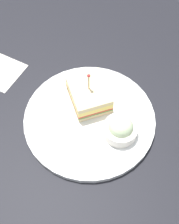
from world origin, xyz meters
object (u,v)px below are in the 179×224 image
at_px(plate, 89,118).
at_px(fork, 0,86).
at_px(sandwich_half_center, 89,94).
at_px(napkin, 2,72).
at_px(coleslaw_bowl, 120,129).

relative_size(plate, fork, 2.38).
height_order(sandwich_half_center, napkin, sandwich_half_center).
xyz_separation_m(coleslaw_bowl, napkin, (-0.33, -0.05, -0.03)).
xyz_separation_m(plate, coleslaw_bowl, (0.07, 0.01, 0.03)).
bearing_deg(coleslaw_bowl, sandwich_half_center, 168.69).
height_order(plate, fork, plate).
bearing_deg(napkin, fork, -47.16).
bearing_deg(sandwich_half_center, fork, -152.19).
xyz_separation_m(plate, napkin, (-0.25, -0.04, -0.01)).
distance_m(coleslaw_bowl, fork, 0.31).
relative_size(sandwich_half_center, napkin, 1.25).
bearing_deg(fork, napkin, 132.84).
relative_size(plate, napkin, 2.92).
distance_m(plate, coleslaw_bowl, 0.08).
relative_size(coleslaw_bowl, napkin, 0.72).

